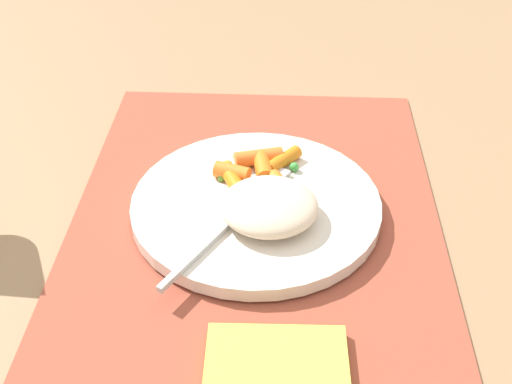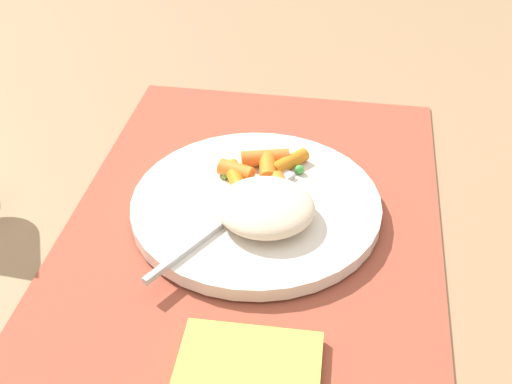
% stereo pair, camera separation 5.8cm
% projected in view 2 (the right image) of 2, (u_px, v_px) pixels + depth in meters
% --- Properties ---
extents(ground_plane, '(2.40, 2.40, 0.00)m').
position_uv_depth(ground_plane, '(256.00, 215.00, 0.68)').
color(ground_plane, '#997551').
extents(placemat, '(0.49, 0.37, 0.01)m').
position_uv_depth(placemat, '(256.00, 213.00, 0.68)').
color(placemat, '#9E4733').
rests_on(placemat, ground_plane).
extents(plate, '(0.25, 0.25, 0.01)m').
position_uv_depth(plate, '(256.00, 205.00, 0.67)').
color(plate, silver).
rests_on(plate, placemat).
extents(rice_mound, '(0.09, 0.09, 0.03)m').
position_uv_depth(rice_mound, '(266.00, 207.00, 0.63)').
color(rice_mound, beige).
rests_on(rice_mound, plate).
extents(carrot_portion, '(0.10, 0.09, 0.02)m').
position_uv_depth(carrot_portion, '(260.00, 171.00, 0.69)').
color(carrot_portion, orange).
rests_on(carrot_portion, plate).
extents(pea_scatter, '(0.05, 0.08, 0.01)m').
position_uv_depth(pea_scatter, '(263.00, 163.00, 0.71)').
color(pea_scatter, '#3F9547').
rests_on(pea_scatter, plate).
extents(fork, '(0.18, 0.11, 0.01)m').
position_uv_depth(fork, '(238.00, 211.00, 0.65)').
color(fork, silver).
rests_on(fork, plate).
extents(napkin, '(0.07, 0.11, 0.01)m').
position_uv_depth(napkin, '(249.00, 363.00, 0.52)').
color(napkin, '#EAE54C').
rests_on(napkin, placemat).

